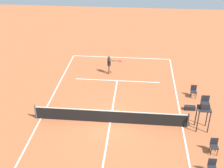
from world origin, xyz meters
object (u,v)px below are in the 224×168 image
(umpire_chair, at_px, (204,108))
(equipment_bag, at_px, (190,108))
(tennis_ball, at_px, (88,83))
(courtside_chair_far, at_px, (212,167))
(courtside_chair_near, at_px, (214,145))
(player_serving, at_px, (110,63))
(courtside_chair_mid, at_px, (194,91))

(umpire_chair, distance_m, equipment_bag, 2.64)
(tennis_ball, relative_size, equipment_bag, 0.09)
(courtside_chair_far, relative_size, equipment_bag, 1.25)
(courtside_chair_near, bearing_deg, equipment_bag, -80.42)
(player_serving, height_order, courtside_chair_mid, player_serving)
(player_serving, relative_size, courtside_chair_near, 1.82)
(tennis_ball, bearing_deg, equipment_bag, 158.17)
(courtside_chair_mid, bearing_deg, tennis_ball, -9.13)
(tennis_ball, xyz_separation_m, courtside_chair_near, (-8.67, 7.56, 0.50))
(umpire_chair, xyz_separation_m, courtside_chair_near, (-0.32, 2.23, -1.07))
(umpire_chair, height_order, equipment_bag, umpire_chair)
(tennis_ball, bearing_deg, courtside_chair_far, 131.52)
(tennis_ball, height_order, equipment_bag, equipment_bag)
(player_serving, bearing_deg, courtside_chair_far, 33.29)
(courtside_chair_near, relative_size, equipment_bag, 1.25)
(courtside_chair_mid, bearing_deg, umpire_chair, 89.10)
(equipment_bag, bearing_deg, courtside_chair_near, 99.58)
(umpire_chair, distance_m, courtside_chair_near, 2.49)
(courtside_chair_far, bearing_deg, courtside_chair_near, -104.72)
(player_serving, distance_m, courtside_chair_mid, 7.54)
(courtside_chair_near, relative_size, courtside_chair_far, 1.00)
(player_serving, height_order, courtside_chair_far, player_serving)
(player_serving, bearing_deg, umpire_chair, 45.65)
(player_serving, relative_size, courtside_chair_far, 1.82)
(courtside_chair_near, bearing_deg, tennis_ball, -41.09)
(player_serving, height_order, courtside_chair_near, player_serving)
(courtside_chair_near, bearing_deg, umpire_chair, -81.81)
(player_serving, relative_size, tennis_ball, 25.40)
(courtside_chair_mid, distance_m, courtside_chair_far, 7.93)
(tennis_ball, bearing_deg, umpire_chair, 147.44)
(courtside_chair_mid, xyz_separation_m, courtside_chair_far, (0.19, 7.93, 0.00))
(umpire_chair, bearing_deg, courtside_chair_mid, -90.90)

